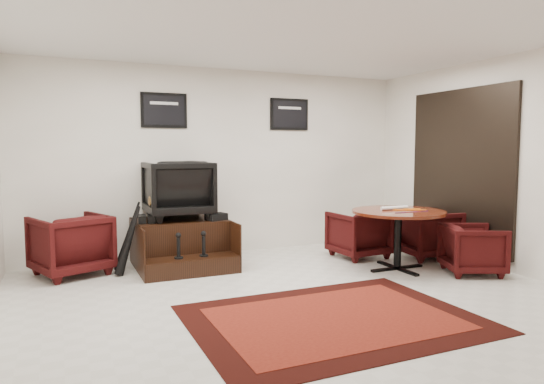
{
  "coord_description": "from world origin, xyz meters",
  "views": [
    {
      "loc": [
        -2.33,
        -4.57,
        1.6
      ],
      "look_at": [
        0.1,
        0.9,
        1.07
      ],
      "focal_mm": 32.0,
      "sensor_mm": 36.0,
      "label": 1
    }
  ],
  "objects_px": {
    "shine_chair": "(178,187)",
    "armchair_side": "(71,242)",
    "meeting_table": "(398,218)",
    "table_chair_window": "(427,231)",
    "shine_podium": "(181,245)",
    "table_chair_back": "(359,232)",
    "table_chair_corner": "(473,247)"
  },
  "relations": [
    {
      "from": "shine_chair",
      "to": "meeting_table",
      "type": "height_order",
      "value": "shine_chair"
    },
    {
      "from": "table_chair_back",
      "to": "table_chair_corner",
      "type": "bearing_deg",
      "value": 116.1
    },
    {
      "from": "shine_chair",
      "to": "table_chair_back",
      "type": "bearing_deg",
      "value": 165.5
    },
    {
      "from": "meeting_table",
      "to": "table_chair_back",
      "type": "height_order",
      "value": "meeting_table"
    },
    {
      "from": "shine_chair",
      "to": "table_chair_corner",
      "type": "xyz_separation_m",
      "value": [
        3.32,
        -2.08,
        -0.73
      ]
    },
    {
      "from": "shine_podium",
      "to": "meeting_table",
      "type": "xyz_separation_m",
      "value": [
        2.57,
        -1.38,
        0.41
      ]
    },
    {
      "from": "shine_podium",
      "to": "shine_chair",
      "type": "xyz_separation_m",
      "value": [
        0.0,
        0.13,
        0.79
      ]
    },
    {
      "from": "shine_chair",
      "to": "table_chair_corner",
      "type": "relative_size",
      "value": 1.29
    },
    {
      "from": "shine_podium",
      "to": "table_chair_window",
      "type": "xyz_separation_m",
      "value": [
        3.44,
        -0.97,
        0.1
      ]
    },
    {
      "from": "table_chair_window",
      "to": "shine_podium",
      "type": "bearing_deg",
      "value": 80.19
    },
    {
      "from": "table_chair_back",
      "to": "shine_chair",
      "type": "bearing_deg",
      "value": -18.0
    },
    {
      "from": "armchair_side",
      "to": "table_chair_corner",
      "type": "distance_m",
      "value": 5.13
    },
    {
      "from": "table_chair_corner",
      "to": "meeting_table",
      "type": "bearing_deg",
      "value": 77.28
    },
    {
      "from": "shine_chair",
      "to": "armchair_side",
      "type": "bearing_deg",
      "value": 2.37
    },
    {
      "from": "table_chair_back",
      "to": "table_chair_window",
      "type": "distance_m",
      "value": 1.01
    },
    {
      "from": "meeting_table",
      "to": "table_chair_window",
      "type": "xyz_separation_m",
      "value": [
        0.86,
        0.41,
        -0.3
      ]
    },
    {
      "from": "meeting_table",
      "to": "table_chair_window",
      "type": "bearing_deg",
      "value": 25.35
    },
    {
      "from": "shine_podium",
      "to": "table_chair_back",
      "type": "distance_m",
      "value": 2.59
    },
    {
      "from": "table_chair_back",
      "to": "meeting_table",
      "type": "bearing_deg",
      "value": 89.93
    },
    {
      "from": "shine_podium",
      "to": "meeting_table",
      "type": "height_order",
      "value": "meeting_table"
    },
    {
      "from": "meeting_table",
      "to": "armchair_side",
      "type": "bearing_deg",
      "value": 159.75
    },
    {
      "from": "table_chair_corner",
      "to": "table_chair_back",
      "type": "bearing_deg",
      "value": 53.67
    },
    {
      "from": "shine_chair",
      "to": "table_chair_window",
      "type": "height_order",
      "value": "shine_chair"
    },
    {
      "from": "shine_podium",
      "to": "table_chair_back",
      "type": "relative_size",
      "value": 1.68
    },
    {
      "from": "shine_chair",
      "to": "table_chair_corner",
      "type": "height_order",
      "value": "shine_chair"
    },
    {
      "from": "armchair_side",
      "to": "meeting_table",
      "type": "xyz_separation_m",
      "value": [
        3.97,
        -1.46,
        0.27
      ]
    },
    {
      "from": "shine_podium",
      "to": "meeting_table",
      "type": "bearing_deg",
      "value": -28.19
    },
    {
      "from": "table_chair_window",
      "to": "meeting_table",
      "type": "bearing_deg",
      "value": 121.33
    },
    {
      "from": "shine_podium",
      "to": "table_chair_back",
      "type": "xyz_separation_m",
      "value": [
        2.53,
        -0.53,
        0.09
      ]
    },
    {
      "from": "table_chair_window",
      "to": "table_chair_corner",
      "type": "xyz_separation_m",
      "value": [
        -0.12,
        -0.97,
        -0.05
      ]
    },
    {
      "from": "shine_podium",
      "to": "armchair_side",
      "type": "distance_m",
      "value": 1.4
    },
    {
      "from": "shine_podium",
      "to": "table_chair_window",
      "type": "distance_m",
      "value": 3.57
    }
  ]
}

